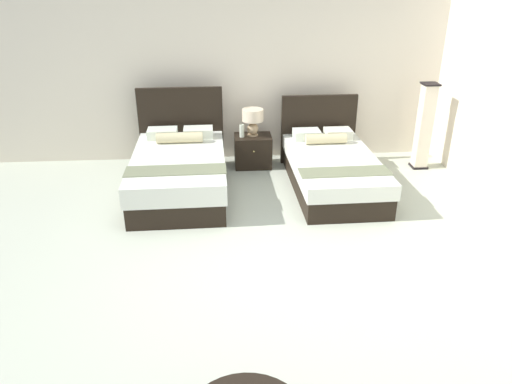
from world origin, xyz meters
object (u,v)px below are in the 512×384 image
at_px(bed_near_window, 180,170).
at_px(nightstand, 253,151).
at_px(vase, 242,131).
at_px(floor_lamp_corner, 424,127).
at_px(table_lamp, 253,118).
at_px(bed_near_corner, 332,168).

xyz_separation_m(bed_near_window, nightstand, (1.08, 0.87, -0.07)).
bearing_deg(vase, nightstand, 13.15).
relative_size(bed_near_window, nightstand, 3.83).
xyz_separation_m(nightstand, floor_lamp_corner, (2.60, -0.25, 0.41)).
relative_size(nightstand, floor_lamp_corner, 0.43).
bearing_deg(table_lamp, nightstand, -90.00).
height_order(bed_near_window, bed_near_corner, bed_near_window).
relative_size(nightstand, vase, 2.90).
bearing_deg(vase, bed_near_corner, -33.92).
bearing_deg(nightstand, floor_lamp_corner, -5.40).
bearing_deg(bed_near_window, vase, 42.54).
bearing_deg(floor_lamp_corner, table_lamp, 174.16).
height_order(vase, floor_lamp_corner, floor_lamp_corner).
relative_size(bed_near_window, table_lamp, 5.26).
bearing_deg(floor_lamp_corner, vase, 175.75).
bearing_deg(vase, table_lamp, 19.33).
distance_m(bed_near_window, vase, 1.26).
bearing_deg(floor_lamp_corner, nightstand, 174.60).
distance_m(table_lamp, floor_lamp_corner, 2.62).
xyz_separation_m(table_lamp, floor_lamp_corner, (2.60, -0.27, -0.11)).
height_order(nightstand, vase, vase).
distance_m(bed_near_window, bed_near_corner, 2.14).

